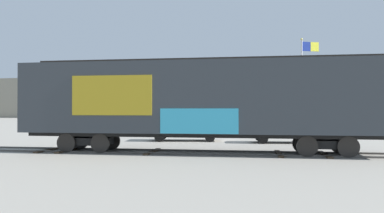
{
  "coord_description": "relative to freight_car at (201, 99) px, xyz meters",
  "views": [
    {
      "loc": [
        2.54,
        -17.06,
        2.05
      ],
      "look_at": [
        -1.66,
        1.24,
        2.21
      ],
      "focal_mm": 34.57,
      "sensor_mm": 36.0,
      "label": 1
    }
  ],
  "objects": [
    {
      "name": "ground_plane",
      "position": [
        0.93,
        0.0,
        -2.54
      ],
      "size": [
        260.0,
        260.0,
        0.0
      ],
      "primitive_type": "plane",
      "color": "gray"
    },
    {
      "name": "track",
      "position": [
        -0.08,
        -0.0,
        -2.5
      ],
      "size": [
        59.94,
        6.12,
        0.08
      ],
      "color": "#4C4742",
      "rests_on": "ground_plane"
    },
    {
      "name": "freight_car",
      "position": [
        0.0,
        0.0,
        0.0
      ],
      "size": [
        17.19,
        4.08,
        4.49
      ],
      "color": "#33383D",
      "rests_on": "ground_plane"
    },
    {
      "name": "flagpole",
      "position": [
        5.53,
        11.61,
        2.15
      ],
      "size": [
        1.37,
        0.71,
        7.39
      ],
      "color": "silver",
      "rests_on": "ground_plane"
    },
    {
      "name": "hillside",
      "position": [
        0.92,
        79.87,
        2.54
      ],
      "size": [
        158.24,
        31.65,
        14.2
      ],
      "color": "gray",
      "rests_on": "ground_plane"
    },
    {
      "name": "parked_car_white",
      "position": [
        -2.48,
        6.54,
        -1.68
      ],
      "size": [
        4.99,
        2.71,
        1.76
      ],
      "color": "silver",
      "rests_on": "ground_plane"
    },
    {
      "name": "parked_car_silver",
      "position": [
        3.97,
        6.5,
        -1.67
      ],
      "size": [
        4.6,
        2.38,
        1.77
      ],
      "color": "#B7BABF",
      "rests_on": "ground_plane"
    }
  ]
}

